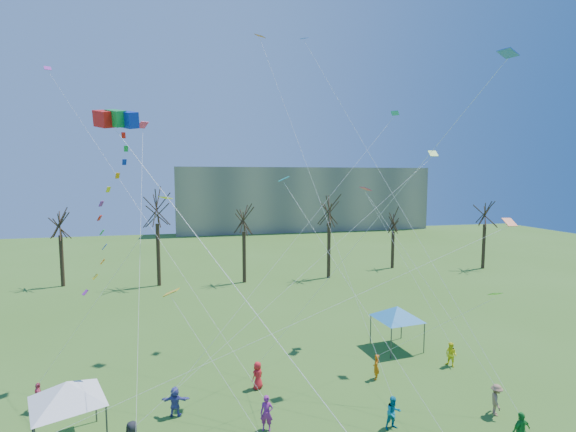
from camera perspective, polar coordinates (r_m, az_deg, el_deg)
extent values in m
cube|color=gray|center=(98.93, 2.06, 2.51)|extent=(60.00, 14.00, 15.00)
cylinder|color=black|center=(54.15, -29.49, -5.57)|extent=(0.44, 0.44, 6.05)
cylinder|color=black|center=(49.77, -17.96, -5.27)|extent=(0.44, 0.44, 7.38)
cylinder|color=black|center=(49.20, -6.25, -5.84)|extent=(0.44, 0.44, 6.22)
cylinder|color=black|center=(51.34, 5.83, -4.86)|extent=(0.44, 0.44, 7.09)
cylinder|color=black|center=(58.52, 14.66, -4.66)|extent=(0.44, 0.44, 5.20)
cylinder|color=black|center=(62.64, 26.06, -3.90)|extent=(0.44, 0.44, 6.23)
cube|color=red|center=(21.51, -24.75, 12.43)|extent=(1.03, 1.20, 0.99)
cube|color=#139038|center=(21.41, -23.26, 12.52)|extent=(1.03, 1.20, 0.99)
cube|color=#0D28AA|center=(21.33, -21.76, 12.61)|extent=(1.03, 1.20, 0.99)
cylinder|color=white|center=(15.30, -7.13, -10.41)|extent=(0.02, 0.02, 20.23)
cylinder|color=#3F3F44|center=(22.79, -24.35, -25.82)|extent=(0.10, 0.10, 2.28)
cylinder|color=#3F3F44|center=(25.02, -32.62, -23.21)|extent=(0.10, 0.10, 2.28)
cylinder|color=#3F3F44|center=(25.23, -25.67, -22.62)|extent=(0.10, 0.10, 2.28)
pyramid|color=white|center=(23.09, -28.93, -20.99)|extent=(4.03, 4.03, 0.98)
cylinder|color=#3F3F44|center=(30.58, 14.46, -17.11)|extent=(0.08, 0.08, 2.26)
cylinder|color=#3F3F44|center=(32.11, 18.80, -16.10)|extent=(0.08, 0.08, 2.26)
cylinder|color=#3F3F44|center=(32.77, 11.66, -15.46)|extent=(0.08, 0.08, 2.26)
cylinder|color=#3F3F44|center=(34.21, 15.83, -14.64)|extent=(0.08, 0.08, 2.26)
pyramid|color=#257ABD|center=(31.83, 15.26, -13.10)|extent=(4.28, 4.28, 0.97)
imported|color=#1E8C30|center=(24.17, 30.22, -24.84)|extent=(1.09, 0.55, 1.78)
imported|color=#82207C|center=(22.66, -3.06, -26.21)|extent=(0.77, 0.63, 1.81)
imported|color=#0B7A9A|center=(23.40, 14.77, -25.44)|extent=(0.86, 0.68, 1.70)
imported|color=#8D694D|center=(26.33, 27.52, -22.17)|extent=(1.07, 1.26, 1.69)
imported|color=#E24B6D|center=(27.76, -31.96, -21.00)|extent=(0.82, 1.00, 1.60)
imported|color=#4E51AA|center=(24.49, -15.77, -24.06)|extent=(1.56, 0.71, 1.62)
imported|color=red|center=(26.25, -4.34, -21.65)|extent=(0.97, 0.91, 1.67)
imported|color=#CF5E0A|center=(27.77, 12.42, -20.23)|extent=(0.64, 0.70, 1.61)
imported|color=#FCF41A|center=(30.80, 22.18, -17.80)|extent=(0.92, 1.00, 1.65)
cube|color=#FA297E|center=(28.22, -19.95, 12.08)|extent=(0.80, 0.83, 0.39)
cylinder|color=white|center=(21.64, -20.32, -5.67)|extent=(0.01, 0.01, 19.86)
cube|color=gold|center=(17.19, -16.27, -10.38)|extent=(0.66, 0.58, 0.28)
cylinder|color=white|center=(17.23, -8.69, -22.52)|extent=(0.01, 0.01, 8.16)
cube|color=#16A99F|center=(23.98, -0.62, 5.29)|extent=(0.69, 0.58, 0.31)
cylinder|color=white|center=(21.14, 9.23, -10.51)|extent=(0.01, 0.01, 15.33)
cube|color=blue|center=(35.86, 2.33, 23.94)|extent=(0.81, 0.83, 0.25)
cylinder|color=white|center=(26.67, 13.47, 5.17)|extent=(0.01, 0.01, 29.29)
cube|color=#D7461A|center=(22.83, 28.98, -0.76)|extent=(0.57, 0.65, 0.37)
cylinder|color=white|center=(18.88, -0.88, -15.83)|extent=(0.01, 0.01, 24.78)
cube|color=#7FDD34|center=(29.95, 19.93, 8.36)|extent=(0.68, 0.74, 0.43)
cylinder|color=white|center=(23.18, 3.80, -6.78)|extent=(0.01, 0.01, 24.10)
cube|color=#BB35B8|center=(36.64, -31.01, 17.58)|extent=(0.63, 0.67, 0.37)
cylinder|color=white|center=(26.86, -20.81, 1.55)|extent=(0.01, 0.01, 28.14)
cube|color=orange|center=(33.90, -4.03, 24.19)|extent=(0.92, 0.91, 0.30)
cylinder|color=white|center=(25.76, 3.58, 4.78)|extent=(0.01, 0.01, 26.47)
cube|color=#CD2251|center=(25.46, 11.00, 3.82)|extent=(0.73, 0.62, 0.25)
cylinder|color=white|center=(24.92, 19.10, -8.99)|extent=(0.01, 0.01, 13.00)
cube|color=#FCFF1A|center=(21.86, -17.00, 2.49)|extent=(0.73, 0.76, 0.17)
cylinder|color=white|center=(24.03, -25.15, -10.19)|extent=(0.01, 0.01, 12.44)
cube|color=#1984BC|center=(34.05, 14.98, 13.96)|extent=(0.91, 0.94, 0.27)
cylinder|color=white|center=(26.74, 2.64, -1.37)|extent=(0.01, 0.01, 24.97)
cube|color=blue|center=(18.81, 28.81, 19.63)|extent=(0.86, 0.76, 0.21)
cylinder|color=white|center=(20.23, 9.55, -4.11)|extent=(0.01, 0.01, 20.32)
cube|color=#75E736|center=(21.75, 27.39, -9.80)|extent=(0.55, 0.64, 0.26)
cylinder|color=white|center=(24.38, 19.19, -15.23)|extent=(0.01, 0.01, 9.13)
cube|color=#6BC42E|center=(32.37, 10.83, 3.87)|extent=(0.59, 0.48, 0.27)
cylinder|color=white|center=(30.82, 16.24, -6.29)|extent=(0.01, 0.01, 12.72)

